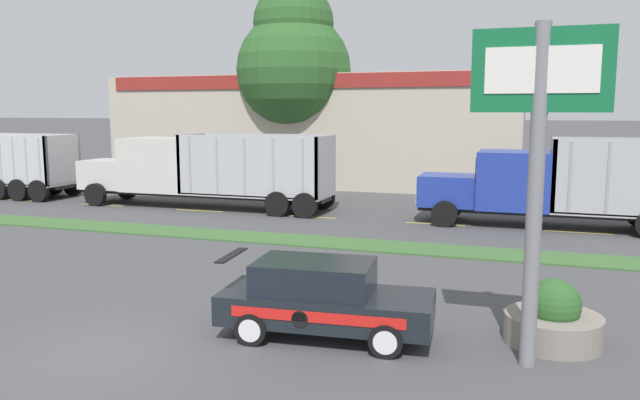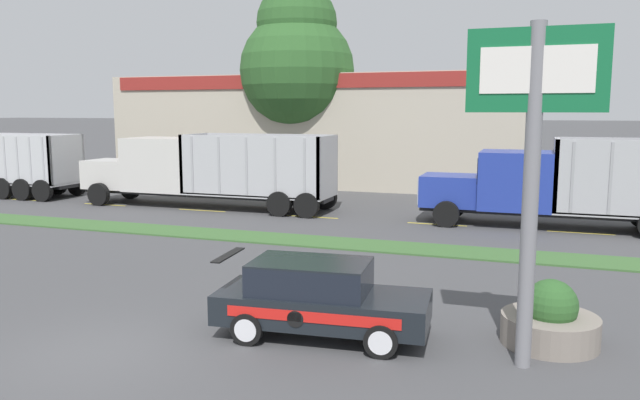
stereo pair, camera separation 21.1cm
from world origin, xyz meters
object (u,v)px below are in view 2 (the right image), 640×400
Objects in this scene: dump_truck_lead at (548,188)px; dump_truck_mid at (182,171)px; traffic_cone at (242,291)px; store_sign_post at (534,131)px; rally_car at (319,298)px; stone_planter at (550,321)px.

dump_truck_lead is 16.55m from dump_truck_mid.
dump_truck_lead is 21.67× the size of traffic_cone.
dump_truck_mid is at bearing 137.55° from store_sign_post.
rally_car is at bearing 176.98° from store_sign_post.
traffic_cone is at bearing 147.63° from rally_car.
rally_car is 8.27× the size of traffic_cone.
stone_planter is (0.47, 1.29, -3.77)m from store_sign_post.
dump_truck_mid is 21.23m from stone_planter.
traffic_cone is (9.47, -12.81, -1.45)m from dump_truck_mid.
store_sign_post is (15.99, -14.63, 2.53)m from dump_truck_mid.
dump_truck_lead reaches higher than traffic_cone.
dump_truck_lead reaches higher than stone_planter.
traffic_cone is (-6.52, 1.82, -3.97)m from store_sign_post.
stone_planter is 7.02m from traffic_cone.
traffic_cone is (-7.08, -12.64, -1.32)m from dump_truck_lead.
dump_truck_mid is 18.79m from rally_car.
rally_car is 3.06m from traffic_cone.
dump_truck_lead is 1.90× the size of store_sign_post.
traffic_cone is (-7.00, 0.53, -0.21)m from stone_planter.
stone_planter is at bearing -4.36° from traffic_cone.
dump_truck_lead is at bearing 87.80° from store_sign_post.
dump_truck_mid reaches higher than rally_car.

